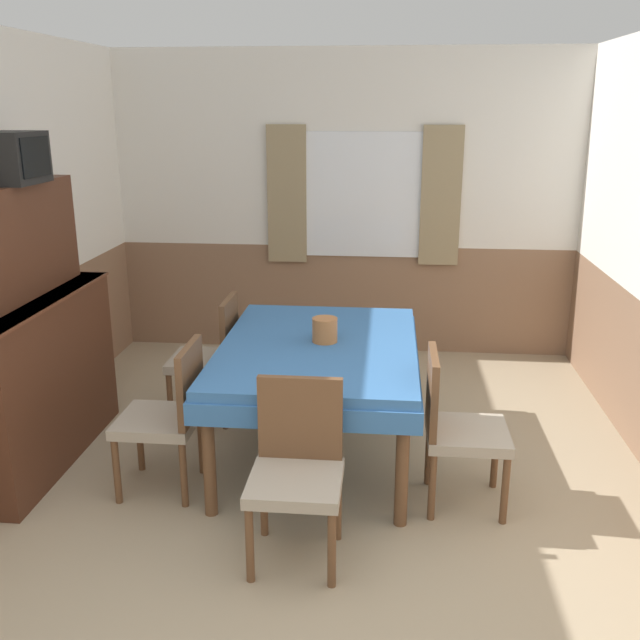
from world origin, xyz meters
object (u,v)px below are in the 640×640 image
Objects in this scene: chair_left_near at (169,412)px; chair_right_near at (455,424)px; chair_head_near at (297,465)px; dining_table at (318,359)px; chair_left_far at (212,354)px; vase at (325,330)px; tv at (12,158)px; sideboard at (28,349)px.

chair_left_near is 1.00× the size of chair_right_near.
dining_table is at bearing -90.00° from chair_head_near.
chair_left_far and chair_right_near have the same top height.
vase is (0.04, 1.08, 0.34)m from chair_head_near.
chair_left_near and chair_head_near have the same top height.
dining_table is at bearing -130.24° from vase.
chair_left_far is (0.00, 1.00, 0.00)m from chair_left_near.
chair_head_near is (0.80, -0.54, 0.00)m from chair_left_near.
chair_left_near is 1.70m from tv.
tv reaches higher than chair_left_far.
chair_left_near is at bearing -34.12° from chair_head_near.
chair_left_far is 2.22× the size of tv.
sideboard reaches higher than vase.
sideboard is at bearing -24.96° from chair_head_near.
vase is at bearing -125.23° from chair_right_near.
chair_right_near is at bearing -90.00° from chair_left_near.
chair_head_near is at bearing -24.96° from sideboard.
chair_right_near is 1.00m from vase.
chair_left_near is at bearing -147.11° from vase.
chair_left_far reaches higher than dining_table.
dining_table is 0.96m from chair_left_near.
dining_table is at bearing -58.06° from chair_left_near.
chair_left_near is at bearing -15.94° from sideboard.
chair_left_near is 1.01m from sideboard.
dining_table is 1.93× the size of chair_head_near.
vase is at bearing 5.86° from tv.
chair_right_near is at bearing -35.23° from vase.
chair_right_near is (0.80, 0.54, 0.00)m from chair_head_near.
dining_table is 0.99× the size of sideboard.
vase is (-0.76, 0.54, 0.34)m from chair_right_near.
chair_left_far is 0.51× the size of sideboard.
chair_left_far is at bearing 0.00° from chair_left_near.
vase is at bearing 49.76° from dining_table.
dining_table is 1.93× the size of chair_right_near.
vase is at bearing -118.69° from chair_left_far.
chair_left_near is 5.66× the size of vase.
sideboard is at bearing 74.06° from chair_left_near.
chair_left_near is at bearing -20.83° from tv.
chair_head_near is 1.13m from vase.
chair_left_near is (-0.80, -0.50, -0.17)m from dining_table.
vase reaches higher than chair_head_near.
chair_head_near is 0.51× the size of sideboard.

